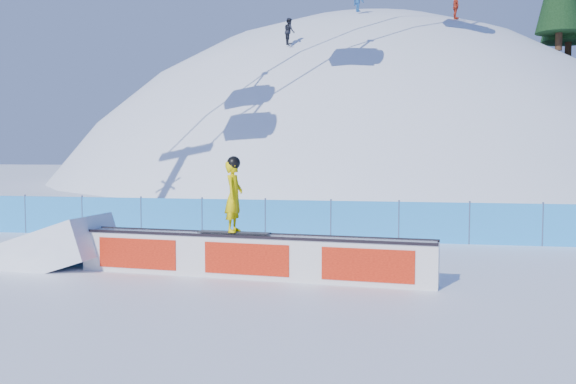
# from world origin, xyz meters

# --- Properties ---
(ground) EXTENTS (160.00, 160.00, 0.00)m
(ground) POSITION_xyz_m (0.00, 0.00, 0.00)
(ground) COLOR white
(ground) RESTS_ON ground
(snow_hill) EXTENTS (64.00, 64.00, 64.00)m
(snow_hill) POSITION_xyz_m (0.00, 42.00, -18.00)
(snow_hill) COLOR white
(snow_hill) RESTS_ON ground
(safety_fence) EXTENTS (22.05, 0.05, 1.30)m
(safety_fence) POSITION_xyz_m (0.00, 4.50, 0.60)
(safety_fence) COLOR #2590E5
(safety_fence) RESTS_ON ground
(rail_box) EXTENTS (7.89, 1.33, 0.94)m
(rail_box) POSITION_xyz_m (-0.09, -1.22, 0.47)
(rail_box) COLOR silver
(rail_box) RESTS_ON ground
(snow_ramp) EXTENTS (2.88, 1.97, 1.70)m
(snow_ramp) POSITION_xyz_m (-4.99, -0.73, 0.00)
(snow_ramp) COLOR white
(snow_ramp) RESTS_ON ground
(snowboarder) EXTENTS (1.61, 0.58, 1.66)m
(snowboarder) POSITION_xyz_m (-0.46, -1.18, 1.76)
(snowboarder) COLOR black
(snowboarder) RESTS_ON rail_box
(distant_skiers) EXTENTS (18.83, 7.51, 7.93)m
(distant_skiers) POSITION_xyz_m (3.24, 29.12, 10.90)
(distant_skiers) COLOR black
(distant_skiers) RESTS_ON ground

